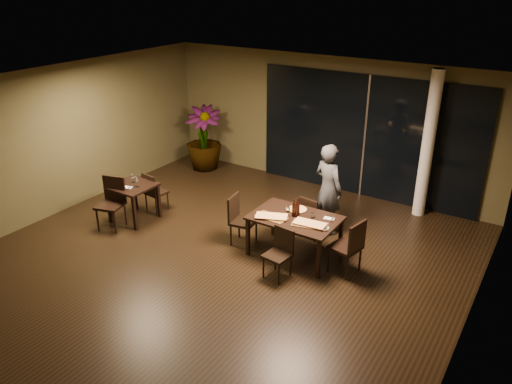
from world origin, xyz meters
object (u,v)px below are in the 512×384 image
at_px(chair_side_far, 153,190).
at_px(diner, 328,189).
at_px(chair_main_far, 311,215).
at_px(chair_main_left, 239,217).
at_px(chair_main_near, 280,250).
at_px(main_table, 295,221).
at_px(potted_plant, 204,138).
at_px(bottle_a, 294,208).
at_px(bottle_c, 298,207).
at_px(chair_side_near, 112,200).
at_px(bottle_b, 296,209).
at_px(side_table, 133,191).
at_px(chair_main_right, 350,245).

distance_m(chair_side_far, diner, 3.64).
height_order(chair_main_far, chair_main_left, chair_main_left).
xyz_separation_m(chair_main_near, diner, (-0.02, 1.83, 0.42)).
bearing_deg(main_table, potted_plant, 147.55).
distance_m(main_table, chair_main_left, 1.09).
xyz_separation_m(bottle_a, bottle_c, (0.03, 0.09, -0.00)).
relative_size(chair_main_far, chair_side_near, 0.84).
bearing_deg(potted_plant, bottle_b, -32.18).
relative_size(chair_main_far, potted_plant, 0.53).
distance_m(main_table, chair_side_far, 3.34).
distance_m(potted_plant, bottle_a, 4.69).
bearing_deg(side_table, chair_main_right, 5.89).
relative_size(chair_side_far, bottle_c, 2.77).
height_order(main_table, chair_side_far, chair_side_far).
distance_m(diner, bottle_c, 1.03).
xyz_separation_m(side_table, chair_main_far, (3.36, 1.20, -0.15)).
distance_m(main_table, chair_main_near, 0.74).
bearing_deg(chair_main_near, chair_main_right, 42.39).
height_order(chair_main_near, bottle_b, bottle_b).
distance_m(side_table, potted_plant, 3.10).
height_order(chair_main_near, bottle_c, bottle_c).
bearing_deg(chair_main_left, main_table, -91.20).
xyz_separation_m(chair_main_right, bottle_b, (-1.04, 0.06, 0.35)).
bearing_deg(chair_main_far, chair_main_near, 102.97).
xyz_separation_m(side_table, chair_main_near, (3.51, -0.20, -0.15)).
xyz_separation_m(chair_main_left, chair_side_near, (-2.47, -0.79, 0.04)).
relative_size(chair_main_left, bottle_a, 2.98).
xyz_separation_m(chair_main_far, bottle_a, (0.00, -0.69, 0.43)).
xyz_separation_m(chair_main_far, diner, (0.13, 0.42, 0.41)).
bearing_deg(potted_plant, chair_main_far, -24.89).
height_order(main_table, bottle_a, bottle_a).
height_order(chair_main_near, diner, diner).
distance_m(chair_main_right, potted_plant, 5.67).
height_order(chair_main_near, chair_side_near, chair_side_near).
bearing_deg(chair_side_near, chair_main_left, 2.19).
relative_size(main_table, bottle_b, 5.04).
relative_size(diner, bottle_c, 5.82).
bearing_deg(chair_main_left, diner, -51.51).
bearing_deg(bottle_c, chair_main_near, -81.61).
xyz_separation_m(chair_main_right, chair_side_far, (-4.39, 0.02, -0.08)).
bearing_deg(bottle_c, bottle_a, -109.04).
relative_size(chair_main_right, bottle_a, 3.12).
height_order(chair_main_near, bottle_a, bottle_a).
bearing_deg(potted_plant, chair_side_far, -75.53).
relative_size(main_table, potted_plant, 0.94).
bearing_deg(potted_plant, chair_side_near, -82.49).
bearing_deg(side_table, bottle_a, 8.68).
bearing_deg(chair_side_far, chair_main_near, 175.32).
distance_m(diner, bottle_a, 1.12).
bearing_deg(chair_main_far, chair_side_far, 19.13).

